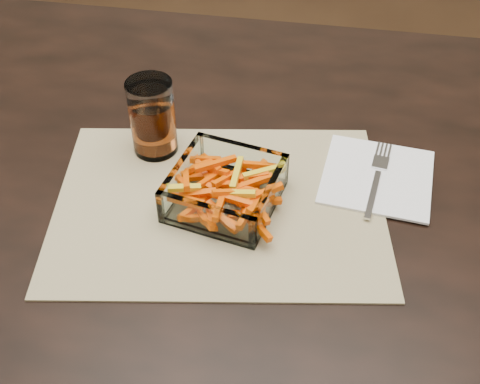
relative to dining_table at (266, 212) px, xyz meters
name	(u,v)px	position (x,y,z in m)	size (l,w,h in m)	color
dining_table	(266,212)	(0.00, 0.00, 0.00)	(1.60, 0.90, 0.75)	black
placemat	(219,204)	(-0.06, -0.08, 0.09)	(0.45, 0.33, 0.00)	tan
glass_bowl	(225,190)	(-0.05, -0.08, 0.11)	(0.16, 0.16, 0.05)	white
tumbler	(153,120)	(-0.17, 0.02, 0.14)	(0.07, 0.07, 0.12)	white
napkin	(377,177)	(0.16, 0.01, 0.09)	(0.15, 0.15, 0.00)	white
fork	(377,176)	(0.16, 0.01, 0.10)	(0.04, 0.17, 0.00)	silver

